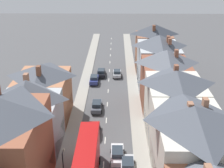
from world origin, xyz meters
The scene contains 13 objects.
pavement_left centered at (-5.10, 38.00, 0.07)m, with size 2.20×104.00×0.14m, color gray.
pavement_right centered at (5.10, 38.00, 0.07)m, with size 2.20×104.00×0.14m, color gray.
centre_line_dashes centered at (0.00, 36.00, 0.01)m, with size 0.14×97.80×0.01m.
terrace_row_left centered at (-10.18, 11.04, 5.68)m, with size 8.00×46.40×13.00m.
terrace_row_right centered at (10.18, 24.25, 5.13)m, with size 8.00×68.74×11.18m.
double_decker_bus_lead centered at (-1.81, 15.01, 2.82)m, with size 2.74×10.80×5.30m.
car_near_blue centered at (3.10, 17.05, 0.81)m, with size 1.90×4.15×1.60m.
car_near_silver centered at (1.80, 50.02, 0.80)m, with size 1.90×3.81×1.58m.
car_parked_left_a centered at (-3.10, 46.19, 0.86)m, with size 1.90×4.27×1.71m.
car_parked_right_a centered at (-1.80, 33.74, 0.83)m, with size 1.90×4.57×1.64m.
car_mid_black centered at (-1.80, 50.46, 0.80)m, with size 1.90×4.52×1.57m.
car_parked_left_b centered at (-1.80, 25.73, 0.82)m, with size 1.90×4.23×1.63m.
car_far_grey centered at (1.80, 19.39, 0.82)m, with size 1.90×4.47×1.63m.
Camera 1 is at (1.57, -15.40, 25.58)m, focal length 50.00 mm.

